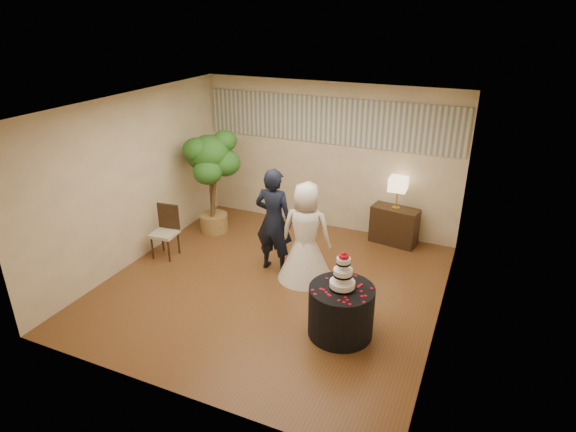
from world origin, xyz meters
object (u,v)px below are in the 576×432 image
at_px(cake_table, 341,311).
at_px(ficus_tree, 211,182).
at_px(table_lamp, 397,193).
at_px(side_chair, 164,232).
at_px(groom, 274,220).
at_px(wedding_cake, 343,270).
at_px(bride, 306,232).
at_px(console, 394,226).

distance_m(cake_table, ficus_tree, 3.91).
relative_size(table_lamp, side_chair, 0.64).
xyz_separation_m(groom, wedding_cake, (1.55, -1.23, 0.09)).
bearing_deg(wedding_cake, cake_table, 0.00).
relative_size(table_lamp, ficus_tree, 0.29).
bearing_deg(cake_table, bride, 129.80).
bearing_deg(bride, groom, -14.82).
height_order(wedding_cake, console, wedding_cake).
relative_size(bride, ficus_tree, 0.81).
bearing_deg(groom, cake_table, 141.43).
relative_size(groom, console, 2.10).
xyz_separation_m(bride, side_chair, (-2.49, -0.31, -0.35)).
height_order(console, table_lamp, table_lamp).
xyz_separation_m(wedding_cake, side_chair, (-3.46, 0.85, -0.51)).
distance_m(cake_table, table_lamp, 3.03).
bearing_deg(cake_table, console, 88.89).
distance_m(table_lamp, side_chair, 4.13).
height_order(wedding_cake, ficus_tree, ficus_tree).
bearing_deg(groom, side_chair, 10.97).
bearing_deg(groom, wedding_cake, 141.43).
relative_size(bride, side_chair, 1.77).
distance_m(wedding_cake, console, 3.03).
height_order(cake_table, side_chair, side_chair).
bearing_deg(ficus_tree, table_lamp, 14.83).
xyz_separation_m(bride, cake_table, (0.97, -1.16, -0.46)).
height_order(bride, console, bride).
relative_size(groom, cake_table, 2.03).
bearing_deg(console, side_chair, -140.05).
distance_m(bride, wedding_cake, 1.52).
distance_m(console, table_lamp, 0.64).
distance_m(table_lamp, ficus_tree, 3.42).
height_order(cake_table, ficus_tree, ficus_tree).
height_order(bride, wedding_cake, bride).
xyz_separation_m(bride, table_lamp, (1.03, 1.80, 0.18)).
bearing_deg(table_lamp, ficus_tree, -165.17).
distance_m(cake_table, side_chair, 3.56).
height_order(wedding_cake, table_lamp, table_lamp).
xyz_separation_m(groom, table_lamp, (1.61, 1.73, 0.11)).
relative_size(groom, ficus_tree, 0.87).
bearing_deg(ficus_tree, side_chair, -99.66).
bearing_deg(ficus_tree, bride, -22.07).
bearing_deg(groom, ficus_tree, -26.99).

